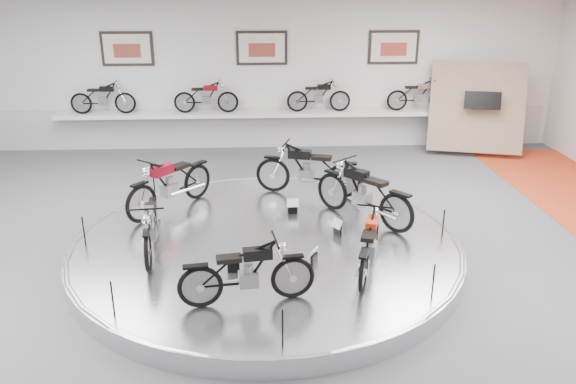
{
  "coord_description": "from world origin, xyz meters",
  "views": [
    {
      "loc": [
        -0.06,
        -8.18,
        4.32
      ],
      "look_at": [
        0.37,
        0.6,
        1.03
      ],
      "focal_mm": 35.0,
      "sensor_mm": 36.0,
      "label": 1
    }
  ],
  "objects_px": {
    "bike_b": "(308,169)",
    "bike_e": "(247,272)",
    "bike_a": "(363,192)",
    "bike_d": "(150,226)",
    "shelf": "(263,114)",
    "display_platform": "(267,248)",
    "bike_f": "(370,243)",
    "bike_c": "(170,183)"
  },
  "relations": [
    {
      "from": "bike_b",
      "to": "bike_e",
      "type": "relative_size",
      "value": 1.18
    },
    {
      "from": "bike_a",
      "to": "bike_d",
      "type": "height_order",
      "value": "bike_a"
    },
    {
      "from": "shelf",
      "to": "bike_a",
      "type": "relative_size",
      "value": 6.02
    },
    {
      "from": "bike_a",
      "to": "bike_d",
      "type": "xyz_separation_m",
      "value": [
        -3.54,
        -1.12,
        -0.08
      ]
    },
    {
      "from": "bike_b",
      "to": "display_platform",
      "type": "bearing_deg",
      "value": 83.89
    },
    {
      "from": "shelf",
      "to": "bike_d",
      "type": "distance_m",
      "value": 7.03
    },
    {
      "from": "shelf",
      "to": "bike_b",
      "type": "height_order",
      "value": "bike_b"
    },
    {
      "from": "bike_d",
      "to": "bike_f",
      "type": "relative_size",
      "value": 1.01
    },
    {
      "from": "bike_f",
      "to": "bike_c",
      "type": "bearing_deg",
      "value": 70.17
    },
    {
      "from": "display_platform",
      "to": "bike_c",
      "type": "height_order",
      "value": "bike_c"
    },
    {
      "from": "bike_b",
      "to": "bike_d",
      "type": "relative_size",
      "value": 1.17
    },
    {
      "from": "display_platform",
      "to": "shelf",
      "type": "distance_m",
      "value": 6.46
    },
    {
      "from": "shelf",
      "to": "bike_c",
      "type": "bearing_deg",
      "value": -109.44
    },
    {
      "from": "bike_a",
      "to": "bike_f",
      "type": "distance_m",
      "value": 1.9
    },
    {
      "from": "display_platform",
      "to": "bike_b",
      "type": "bearing_deg",
      "value": 67.52
    },
    {
      "from": "bike_a",
      "to": "bike_d",
      "type": "relative_size",
      "value": 1.17
    },
    {
      "from": "bike_d",
      "to": "shelf",
      "type": "bearing_deg",
      "value": 158.95
    },
    {
      "from": "bike_a",
      "to": "bike_e",
      "type": "relative_size",
      "value": 1.18
    },
    {
      "from": "bike_c",
      "to": "bike_a",
      "type": "bearing_deg",
      "value": 116.33
    },
    {
      "from": "bike_c",
      "to": "bike_f",
      "type": "xyz_separation_m",
      "value": [
        3.26,
        -2.56,
        -0.08
      ]
    },
    {
      "from": "shelf",
      "to": "bike_b",
      "type": "bearing_deg",
      "value": -78.72
    },
    {
      "from": "bike_e",
      "to": "bike_f",
      "type": "height_order",
      "value": "bike_e"
    },
    {
      "from": "bike_a",
      "to": "bike_f",
      "type": "height_order",
      "value": "bike_a"
    },
    {
      "from": "bike_a",
      "to": "bike_c",
      "type": "relative_size",
      "value": 1.01
    },
    {
      "from": "bike_b",
      "to": "bike_d",
      "type": "distance_m",
      "value": 3.64
    },
    {
      "from": "display_platform",
      "to": "bike_d",
      "type": "relative_size",
      "value": 4.11
    },
    {
      "from": "bike_c",
      "to": "bike_e",
      "type": "xyz_separation_m",
      "value": [
        1.48,
        -3.35,
        -0.08
      ]
    },
    {
      "from": "bike_a",
      "to": "bike_d",
      "type": "bearing_deg",
      "value": 66.31
    },
    {
      "from": "display_platform",
      "to": "bike_b",
      "type": "xyz_separation_m",
      "value": [
        0.86,
        2.08,
        0.69
      ]
    },
    {
      "from": "bike_a",
      "to": "bike_e",
      "type": "bearing_deg",
      "value": 101.84
    },
    {
      "from": "shelf",
      "to": "bike_d",
      "type": "height_order",
      "value": "bike_d"
    },
    {
      "from": "bike_e",
      "to": "bike_f",
      "type": "bearing_deg",
      "value": 15.4
    },
    {
      "from": "bike_a",
      "to": "bike_b",
      "type": "distance_m",
      "value": 1.61
    },
    {
      "from": "bike_a",
      "to": "bike_f",
      "type": "xyz_separation_m",
      "value": [
        -0.23,
        -1.88,
        -0.09
      ]
    },
    {
      "from": "shelf",
      "to": "bike_e",
      "type": "relative_size",
      "value": 7.11
    },
    {
      "from": "bike_a",
      "to": "display_platform",
      "type": "bearing_deg",
      "value": 71.6
    },
    {
      "from": "display_platform",
      "to": "shelf",
      "type": "height_order",
      "value": "shelf"
    },
    {
      "from": "bike_c",
      "to": "bike_b",
      "type": "bearing_deg",
      "value": 141.78
    },
    {
      "from": "bike_f",
      "to": "bike_d",
      "type": "bearing_deg",
      "value": 95.33
    },
    {
      "from": "bike_d",
      "to": "bike_e",
      "type": "height_order",
      "value": "bike_d"
    },
    {
      "from": "bike_b",
      "to": "bike_f",
      "type": "relative_size",
      "value": 1.19
    },
    {
      "from": "display_platform",
      "to": "bike_d",
      "type": "height_order",
      "value": "bike_d"
    }
  ]
}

